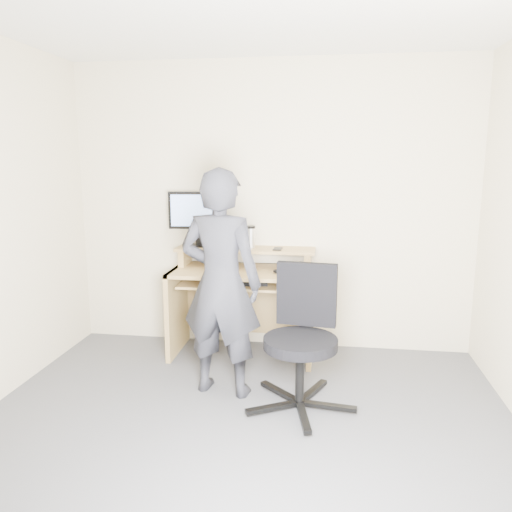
% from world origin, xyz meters
% --- Properties ---
extents(ground, '(3.50, 3.50, 0.00)m').
position_xyz_m(ground, '(0.00, 0.00, 0.00)').
color(ground, '#515156').
rests_on(ground, ground).
extents(back_wall, '(3.50, 0.02, 2.50)m').
position_xyz_m(back_wall, '(0.00, 1.75, 1.25)').
color(back_wall, beige).
rests_on(back_wall, ground).
extents(desk, '(1.20, 0.60, 0.91)m').
position_xyz_m(desk, '(-0.20, 1.53, 0.55)').
color(desk, tan).
rests_on(desk, ground).
extents(monitor, '(0.51, 0.14, 0.48)m').
position_xyz_m(monitor, '(-0.62, 1.61, 1.20)').
color(monitor, black).
rests_on(monitor, desk).
extents(external_drive, '(0.10, 0.14, 0.20)m').
position_xyz_m(external_drive, '(-0.26, 1.62, 1.01)').
color(external_drive, black).
rests_on(external_drive, desk).
extents(travel_mug, '(0.09, 0.09, 0.17)m').
position_xyz_m(travel_mug, '(-0.15, 1.62, 0.99)').
color(travel_mug, silver).
rests_on(travel_mug, desk).
extents(smartphone, '(0.07, 0.13, 0.01)m').
position_xyz_m(smartphone, '(0.08, 1.56, 0.92)').
color(smartphone, black).
rests_on(smartphone, desk).
extents(charger, '(0.05, 0.05, 0.03)m').
position_xyz_m(charger, '(-0.52, 1.52, 0.93)').
color(charger, black).
rests_on(charger, desk).
extents(headphones, '(0.16, 0.16, 0.06)m').
position_xyz_m(headphones, '(-0.36, 1.64, 0.92)').
color(headphones, silver).
rests_on(headphones, desk).
extents(keyboard, '(0.48, 0.24, 0.03)m').
position_xyz_m(keyboard, '(-0.21, 1.36, 0.67)').
color(keyboard, black).
rests_on(keyboard, desk).
extents(mouse, '(0.11, 0.08, 0.04)m').
position_xyz_m(mouse, '(0.12, 1.35, 0.77)').
color(mouse, black).
rests_on(mouse, desk).
extents(office_chair, '(0.74, 0.75, 0.94)m').
position_xyz_m(office_chair, '(0.35, 0.63, 0.51)').
color(office_chair, black).
rests_on(office_chair, ground).
extents(person, '(0.64, 0.47, 1.62)m').
position_xyz_m(person, '(-0.23, 0.73, 0.81)').
color(person, black).
rests_on(person, ground).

